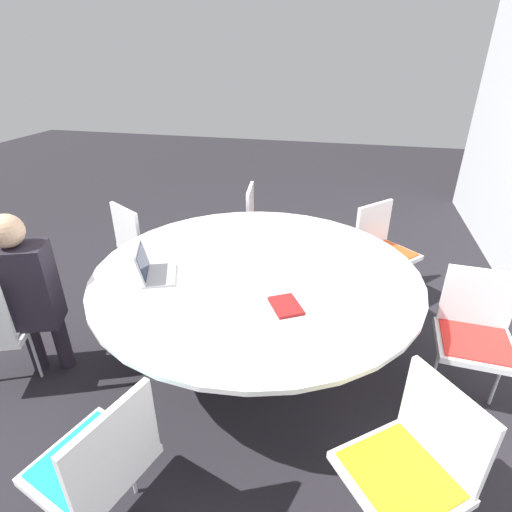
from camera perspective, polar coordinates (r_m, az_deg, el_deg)
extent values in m
plane|color=black|center=(3.08, 0.00, -13.93)|extent=(16.00, 16.00, 0.00)
cylinder|color=#333333|center=(3.07, 0.00, -13.79)|extent=(0.71, 0.71, 0.02)
cylinder|color=#333333|center=(2.85, 0.00, -8.45)|extent=(0.14, 0.14, 0.68)
cylinder|color=white|center=(2.66, 0.00, -2.20)|extent=(2.15, 2.15, 0.03)
cylinder|color=silver|center=(3.15, -29.07, -12.06)|extent=(0.02, 0.02, 0.42)
cube|color=white|center=(2.07, -22.48, -25.81)|extent=(0.55, 0.53, 0.04)
cube|color=teal|center=(2.05, -22.62, -25.36)|extent=(0.48, 0.47, 0.01)
cube|color=white|center=(1.79, -19.57, -24.78)|extent=(0.41, 0.15, 0.40)
cylinder|color=silver|center=(2.30, -17.53, -26.63)|extent=(0.02, 0.02, 0.42)
cube|color=white|center=(2.00, 19.71, -27.69)|extent=(0.61, 0.60, 0.04)
cube|color=gold|center=(1.98, 19.84, -27.24)|extent=(0.53, 0.53, 0.01)
cube|color=white|center=(1.94, 25.23, -20.97)|extent=(0.34, 0.29, 0.40)
cylinder|color=silver|center=(2.25, 15.18, -28.03)|extent=(0.02, 0.02, 0.42)
cube|color=white|center=(2.82, 28.80, -11.07)|extent=(0.45, 0.47, 0.04)
cube|color=red|center=(2.80, 28.92, -10.65)|extent=(0.39, 0.41, 0.01)
cube|color=white|center=(2.86, 29.18, -5.22)|extent=(0.06, 0.42, 0.40)
cylinder|color=silver|center=(3.00, 31.25, -14.83)|extent=(0.02, 0.02, 0.42)
cylinder|color=silver|center=(2.91, 24.25, -14.29)|extent=(0.02, 0.02, 0.42)
cube|color=white|center=(3.67, 18.23, 0.10)|extent=(0.61, 0.61, 0.04)
cube|color=#E04C1E|center=(3.66, 18.29, 0.47)|extent=(0.54, 0.53, 0.01)
cube|color=white|center=(3.69, 16.40, 4.29)|extent=(0.33, 0.30, 0.40)
cylinder|color=silver|center=(3.91, 19.41, -2.19)|extent=(0.02, 0.02, 0.42)
cylinder|color=silver|center=(3.65, 15.95, -3.81)|extent=(0.02, 0.02, 0.42)
cube|color=white|center=(4.03, 1.93, 3.99)|extent=(0.49, 0.48, 0.04)
cube|color=red|center=(4.02, 1.93, 4.33)|extent=(0.43, 0.42, 0.01)
cube|color=white|center=(3.97, -0.85, 7.02)|extent=(0.42, 0.09, 0.40)
cylinder|color=silver|center=(4.29, 2.04, 2.14)|extent=(0.02, 0.02, 0.42)
cylinder|color=silver|center=(3.97, 1.70, -0.06)|extent=(0.02, 0.02, 0.42)
cube|color=white|center=(3.80, -15.01, 1.48)|extent=(0.59, 0.60, 0.04)
cube|color=teal|center=(3.79, -15.06, 1.83)|extent=(0.52, 0.52, 0.01)
cube|color=white|center=(3.63, -18.04, 3.65)|extent=(0.25, 0.37, 0.40)
cylinder|color=silver|center=(4.04, -15.95, -0.65)|extent=(0.02, 0.02, 0.42)
cylinder|color=silver|center=(3.76, -13.17, -2.49)|extent=(0.02, 0.02, 0.42)
cylinder|color=#231E28|center=(3.22, -29.12, -10.68)|extent=(0.10, 0.10, 0.46)
cylinder|color=#231E28|center=(3.16, -26.04, -10.67)|extent=(0.10, 0.10, 0.46)
cube|color=#231E28|center=(2.86, -30.29, -3.80)|extent=(0.34, 0.42, 0.55)
sphere|color=tan|center=(2.71, -32.12, 3.05)|extent=(0.20, 0.20, 0.20)
cube|color=#99999E|center=(2.64, -13.58, -2.69)|extent=(0.35, 0.30, 0.02)
cube|color=#99999E|center=(2.60, -15.93, -0.76)|extent=(0.29, 0.16, 0.20)
cube|color=black|center=(2.60, -15.80, -0.75)|extent=(0.26, 0.14, 0.17)
cube|color=maroon|center=(2.28, 4.26, -7.10)|extent=(0.26, 0.24, 0.02)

